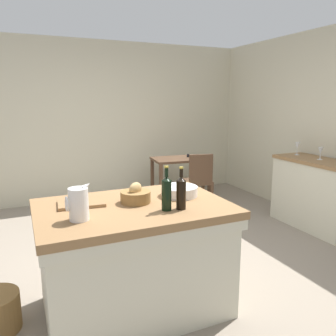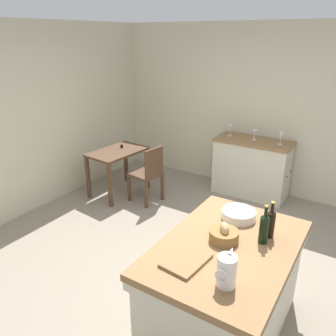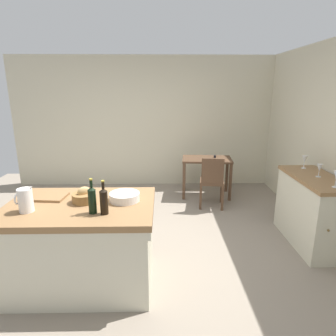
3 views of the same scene
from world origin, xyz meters
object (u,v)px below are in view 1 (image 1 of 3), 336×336
(wine_bottle_dark, at_px, (181,192))
(wine_glass_middle, at_px, (297,146))
(side_cabinet, at_px, (316,194))
(cutting_board, at_px, (81,203))
(island_table, at_px, (135,254))
(writing_desk, at_px, (181,165))
(wine_glass_left, at_px, (321,151))
(wash_bowl, at_px, (179,191))
(wine_bottle_amber, at_px, (167,193))
(pitcher, at_px, (78,204))
(bread_basket, at_px, (136,196))
(wooden_chair, at_px, (198,180))

(wine_bottle_dark, distance_m, wine_glass_middle, 2.82)
(side_cabinet, relative_size, cutting_board, 3.39)
(wine_bottle_dark, bearing_deg, wine_glass_middle, 29.24)
(cutting_board, xyz_separation_m, wine_bottle_dark, (0.65, -0.41, 0.12))
(island_table, distance_m, writing_desk, 3.02)
(side_cabinet, bearing_deg, wine_glass_left, 9.04)
(wine_glass_middle, bearing_deg, wash_bowl, -155.45)
(wine_bottle_amber, height_order, wine_glass_middle, wine_bottle_amber)
(island_table, bearing_deg, wine_bottle_amber, -49.89)
(wash_bowl, bearing_deg, pitcher, -163.78)
(wine_bottle_dark, bearing_deg, bread_basket, 131.65)
(side_cabinet, height_order, bread_basket, bread_basket)
(cutting_board, bearing_deg, wine_glass_left, 10.45)
(island_table, bearing_deg, wine_glass_left, 15.16)
(bread_basket, distance_m, wine_bottle_dark, 0.39)
(wooden_chair, height_order, wine_bottle_dark, wine_bottle_dark)
(wash_bowl, distance_m, wine_bottle_dark, 0.36)
(island_table, xyz_separation_m, writing_desk, (1.64, 2.54, 0.13))
(writing_desk, xyz_separation_m, wooden_chair, (0.01, -0.58, -0.13))
(island_table, distance_m, side_cabinet, 2.83)
(pitcher, distance_m, wine_glass_left, 3.31)
(wash_bowl, bearing_deg, wine_bottle_dark, -113.79)
(wine_glass_left, bearing_deg, side_cabinet, -170.96)
(wine_bottle_dark, bearing_deg, wine_glass_left, 21.71)
(wooden_chair, xyz_separation_m, cutting_board, (-2.00, -1.78, 0.41))
(side_cabinet, xyz_separation_m, wine_glass_middle, (0.03, 0.40, 0.57))
(island_table, xyz_separation_m, wash_bowl, (0.43, 0.08, 0.44))
(wooden_chair, height_order, wash_bowl, wash_bowl)
(pitcher, height_order, wine_bottle_dark, wine_bottle_dark)
(side_cabinet, xyz_separation_m, wash_bowl, (-2.30, -0.66, 0.46))
(wine_glass_left, bearing_deg, bread_basket, -165.68)
(side_cabinet, distance_m, wash_bowl, 2.43)
(bread_basket, xyz_separation_m, wine_glass_left, (2.71, 0.69, 0.09))
(wine_glass_left, bearing_deg, writing_desk, 121.73)
(wine_glass_middle, bearing_deg, writing_desk, 128.71)
(wine_bottle_amber, bearing_deg, wash_bowl, 50.33)
(wooden_chair, bearing_deg, wine_bottle_amber, -123.97)
(wine_bottle_dark, relative_size, wine_glass_middle, 1.79)
(wine_glass_left, xyz_separation_m, wine_glass_middle, (0.01, 0.40, 0.01))
(side_cabinet, relative_size, wooden_chair, 1.32)
(wine_bottle_amber, distance_m, wine_glass_left, 2.74)
(island_table, bearing_deg, pitcher, -158.91)
(island_table, xyz_separation_m, side_cabinet, (2.73, 0.74, -0.02))
(pitcher, xyz_separation_m, bread_basket, (0.47, 0.22, -0.06))
(wine_glass_left, bearing_deg, wine_bottle_dark, -158.29)
(bread_basket, bearing_deg, wine_glass_left, 14.32)
(writing_desk, relative_size, wash_bowl, 3.13)
(bread_basket, distance_m, wine_glass_middle, 2.93)
(island_table, xyz_separation_m, bread_basket, (0.03, 0.05, 0.46))
(bread_basket, height_order, wine_glass_left, wine_glass_left)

